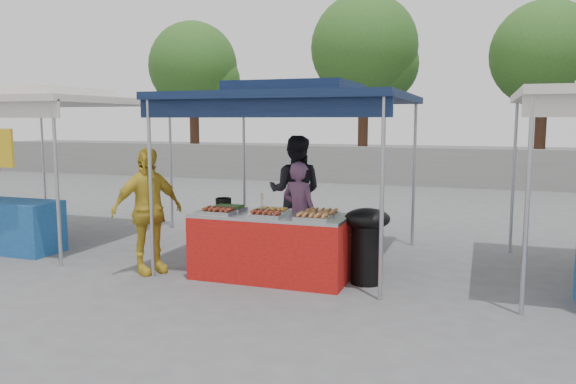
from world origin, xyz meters
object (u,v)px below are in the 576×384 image
(vendor_woman, at_px, (299,213))
(helper_man, at_px, (295,192))
(cooking_pot, at_px, (223,203))
(customer_person, at_px, (147,211))
(vendor_table, at_px, (270,247))
(wok_burner, at_px, (367,239))

(vendor_woman, bearing_deg, helper_man, -54.31)
(cooking_pot, relative_size, customer_person, 0.13)
(vendor_woman, relative_size, customer_person, 0.87)
(vendor_table, bearing_deg, helper_man, 98.59)
(cooking_pot, bearing_deg, wok_burner, -3.25)
(vendor_woman, height_order, helper_man, helper_man)
(vendor_table, height_order, vendor_woman, vendor_woman)
(vendor_table, bearing_deg, wok_burner, 9.78)
(helper_man, bearing_deg, cooking_pot, 62.99)
(cooking_pot, relative_size, vendor_woman, 0.15)
(cooking_pot, bearing_deg, vendor_woman, 32.09)
(cooking_pot, distance_m, customer_person, 1.02)
(cooking_pot, height_order, vendor_woman, vendor_woman)
(wok_burner, relative_size, customer_person, 0.57)
(vendor_woman, bearing_deg, wok_burner, 162.73)
(vendor_woman, bearing_deg, customer_person, 47.83)
(wok_burner, relative_size, vendor_woman, 0.66)
(vendor_table, xyz_separation_m, customer_person, (-1.65, -0.26, 0.42))
(vendor_table, relative_size, wok_burner, 2.08)
(vendor_table, distance_m, wok_burner, 1.24)
(helper_man, bearing_deg, customer_person, 49.33)
(cooking_pot, bearing_deg, vendor_table, -21.78)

